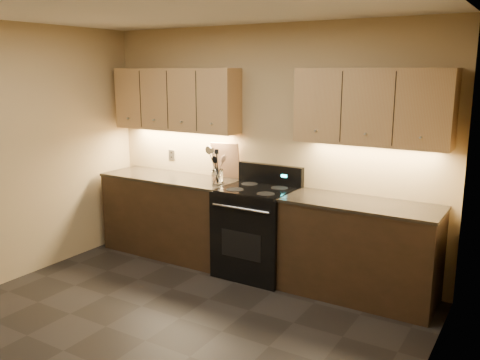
% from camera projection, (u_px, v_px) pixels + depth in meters
% --- Properties ---
extents(floor, '(4.00, 4.00, 0.00)m').
position_uv_depth(floor, '(146.00, 341.00, 4.08)').
color(floor, black).
rests_on(floor, ground).
extents(ceiling, '(4.00, 4.00, 0.00)m').
position_uv_depth(ceiling, '(131.00, 1.00, 3.53)').
color(ceiling, silver).
rests_on(ceiling, wall_back).
extents(wall_back, '(4.00, 0.04, 2.60)m').
position_uv_depth(wall_back, '(266.00, 149.00, 5.47)').
color(wall_back, tan).
rests_on(wall_back, ground).
extents(wall_right, '(0.04, 4.00, 2.60)m').
position_uv_depth(wall_right, '(412.00, 225.00, 2.79)').
color(wall_right, tan).
rests_on(wall_right, ground).
extents(counter_left, '(1.62, 0.62, 0.93)m').
position_uv_depth(counter_left, '(171.00, 215.00, 5.96)').
color(counter_left, black).
rests_on(counter_left, ground).
extents(counter_right, '(1.46, 0.62, 0.93)m').
position_uv_depth(counter_right, '(359.00, 250.00, 4.80)').
color(counter_right, black).
rests_on(counter_right, ground).
extents(stove, '(0.76, 0.68, 1.14)m').
position_uv_depth(stove, '(257.00, 230.00, 5.34)').
color(stove, black).
rests_on(stove, ground).
extents(upper_cab_left, '(1.60, 0.30, 0.70)m').
position_uv_depth(upper_cab_left, '(176.00, 100.00, 5.80)').
color(upper_cab_left, tan).
rests_on(upper_cab_left, wall_back).
extents(upper_cab_right, '(1.44, 0.30, 0.70)m').
position_uv_depth(upper_cab_right, '(372.00, 107.00, 4.64)').
color(upper_cab_right, tan).
rests_on(upper_cab_right, wall_back).
extents(outlet_plate, '(0.08, 0.01, 0.12)m').
position_uv_depth(outlet_plate, '(172.00, 155.00, 6.17)').
color(outlet_plate, '#B2B5BA').
rests_on(outlet_plate, wall_back).
extents(utensil_crock, '(0.16, 0.16, 0.15)m').
position_uv_depth(utensil_crock, '(217.00, 177.00, 5.49)').
color(utensil_crock, white).
rests_on(utensil_crock, counter_left).
extents(cutting_board, '(0.34, 0.16, 0.41)m').
position_uv_depth(cutting_board, '(226.00, 161.00, 5.71)').
color(cutting_board, tan).
rests_on(cutting_board, counter_left).
extents(wooden_spoon, '(0.14, 0.13, 0.30)m').
position_uv_depth(wooden_spoon, '(215.00, 168.00, 5.48)').
color(wooden_spoon, tan).
rests_on(wooden_spoon, utensil_crock).
extents(black_spoon, '(0.08, 0.15, 0.30)m').
position_uv_depth(black_spoon, '(218.00, 168.00, 5.49)').
color(black_spoon, black).
rests_on(black_spoon, utensil_crock).
extents(black_turner, '(0.13, 0.13, 0.38)m').
position_uv_depth(black_turner, '(218.00, 165.00, 5.45)').
color(black_turner, black).
rests_on(black_turner, utensil_crock).
extents(steel_spatula, '(0.22, 0.14, 0.40)m').
position_uv_depth(steel_spatula, '(219.00, 164.00, 5.46)').
color(steel_spatula, silver).
rests_on(steel_spatula, utensil_crock).
extents(steel_skimmer, '(0.23, 0.11, 0.40)m').
position_uv_depth(steel_skimmer, '(220.00, 165.00, 5.43)').
color(steel_skimmer, silver).
rests_on(steel_skimmer, utensil_crock).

